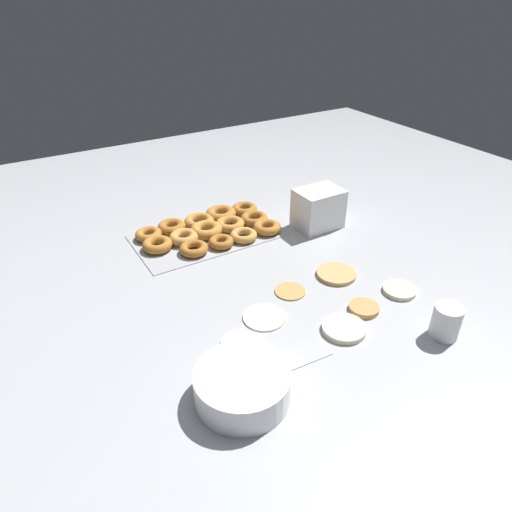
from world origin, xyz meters
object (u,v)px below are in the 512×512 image
(batter_bowl, at_px, (242,386))
(pancake_5, at_px, (336,274))
(donut_tray, at_px, (210,229))
(pancake_0, at_px, (399,290))
(pancake_6, at_px, (343,329))
(container_stack, at_px, (318,209))
(paper_cup, at_px, (446,322))
(pancake_3, at_px, (240,343))
(pancake_1, at_px, (364,308))
(spatula, at_px, (292,359))
(pancake_4, at_px, (264,316))
(pancake_2, at_px, (290,291))

(batter_bowl, bearing_deg, pancake_5, -151.18)
(donut_tray, bearing_deg, pancake_0, 117.81)
(pancake_0, xyz_separation_m, pancake_6, (0.24, 0.05, 0.00))
(donut_tray, xyz_separation_m, batter_bowl, (0.26, 0.68, 0.02))
(pancake_5, relative_size, container_stack, 0.75)
(pancake_6, relative_size, paper_cup, 1.27)
(pancake_3, bearing_deg, donut_tray, -108.94)
(pancake_6, relative_size, donut_tray, 0.22)
(pancake_6, bearing_deg, pancake_5, -125.44)
(pancake_3, xyz_separation_m, pancake_5, (-0.39, -0.11, -0.00))
(pancake_0, distance_m, pancake_1, 0.14)
(pancake_6, distance_m, spatula, 0.17)
(container_stack, distance_m, spatula, 0.68)
(pancake_6, bearing_deg, batter_bowl, 9.53)
(container_stack, bearing_deg, pancake_4, 38.09)
(pancake_5, distance_m, batter_bowl, 0.53)
(spatula, bearing_deg, donut_tray, 84.26)
(pancake_3, bearing_deg, pancake_0, 175.25)
(pancake_3, relative_size, batter_bowl, 0.45)
(donut_tray, bearing_deg, spatula, 80.70)
(pancake_0, bearing_deg, pancake_2, -31.05)
(pancake_5, distance_m, spatula, 0.38)
(donut_tray, distance_m, batter_bowl, 0.73)
(pancake_1, bearing_deg, pancake_2, -54.41)
(pancake_4, xyz_separation_m, pancake_5, (-0.29, -0.06, 0.00))
(pancake_0, relative_size, donut_tray, 0.19)
(pancake_1, relative_size, pancake_5, 0.69)
(pancake_1, bearing_deg, pancake_0, -175.72)
(pancake_4, height_order, donut_tray, donut_tray)
(pancake_1, height_order, donut_tray, donut_tray)
(pancake_2, height_order, pancake_4, pancake_4)
(pancake_0, xyz_separation_m, donut_tray, (0.31, -0.58, 0.01))
(container_stack, bearing_deg, batter_bowl, 41.40)
(pancake_3, distance_m, spatula, 0.13)
(pancake_3, relative_size, donut_tray, 0.18)
(pancake_5, height_order, container_stack, container_stack)
(pancake_6, distance_m, batter_bowl, 0.33)
(pancake_1, distance_m, pancake_6, 0.11)
(pancake_6, xyz_separation_m, paper_cup, (-0.20, 0.14, 0.04))
(batter_bowl, bearing_deg, pancake_4, -131.82)
(pancake_3, distance_m, pancake_6, 0.26)
(pancake_1, xyz_separation_m, paper_cup, (-0.10, 0.18, 0.04))
(pancake_4, height_order, pancake_6, pancake_6)
(donut_tray, bearing_deg, pancake_5, 115.94)
(pancake_1, bearing_deg, spatula, 11.04)
(pancake_1, distance_m, pancake_5, 0.17)
(pancake_4, xyz_separation_m, container_stack, (-0.43, -0.34, 0.06))
(pancake_4, height_order, container_stack, container_stack)
(pancake_6, bearing_deg, pancake_1, -160.52)
(pancake_1, distance_m, pancake_3, 0.35)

